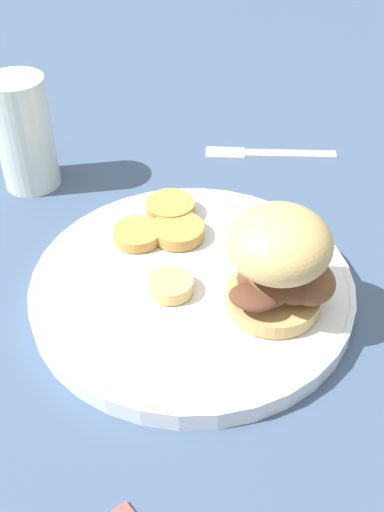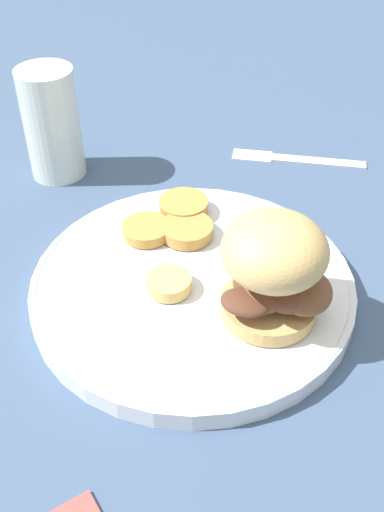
{
  "view_description": "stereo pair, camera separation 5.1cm",
  "coord_description": "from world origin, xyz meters",
  "px_view_note": "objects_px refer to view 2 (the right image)",
  "views": [
    {
      "loc": [
        0.38,
        -0.05,
        0.38
      ],
      "look_at": [
        0.0,
        0.0,
        0.04
      ],
      "focal_mm": 42.0,
      "sensor_mm": 36.0,
      "label": 1
    },
    {
      "loc": [
        0.39,
        0.0,
        0.38
      ],
      "look_at": [
        0.0,
        0.0,
        0.04
      ],
      "focal_mm": 42.0,
      "sensor_mm": 36.0,
      "label": 2
    }
  ],
  "objects_px": {
    "dinner_plate": "(192,285)",
    "fork": "(296,159)",
    "sandwich": "(275,269)",
    "drinking_glass": "(51,124)"
  },
  "relations": [
    {
      "from": "sandwich",
      "to": "drinking_glass",
      "type": "xyz_separation_m",
      "value": [
        -0.25,
        -0.22,
        -0.01
      ]
    },
    {
      "from": "dinner_plate",
      "to": "fork",
      "type": "relative_size",
      "value": 1.8
    },
    {
      "from": "sandwich",
      "to": "drinking_glass",
      "type": "bearing_deg",
      "value": -138.37
    },
    {
      "from": "dinner_plate",
      "to": "drinking_glass",
      "type": "distance_m",
      "value": 0.26
    },
    {
      "from": "dinner_plate",
      "to": "sandwich",
      "type": "xyz_separation_m",
      "value": [
        0.04,
        0.06,
        0.06
      ]
    },
    {
      "from": "drinking_glass",
      "to": "sandwich",
      "type": "bearing_deg",
      "value": 41.63
    },
    {
      "from": "fork",
      "to": "drinking_glass",
      "type": "relative_size",
      "value": 1.28
    },
    {
      "from": "sandwich",
      "to": "fork",
      "type": "height_order",
      "value": "sandwich"
    },
    {
      "from": "sandwich",
      "to": "fork",
      "type": "xyz_separation_m",
      "value": [
        -0.27,
        0.06,
        -0.07
      ]
    },
    {
      "from": "dinner_plate",
      "to": "drinking_glass",
      "type": "height_order",
      "value": "drinking_glass"
    }
  ]
}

